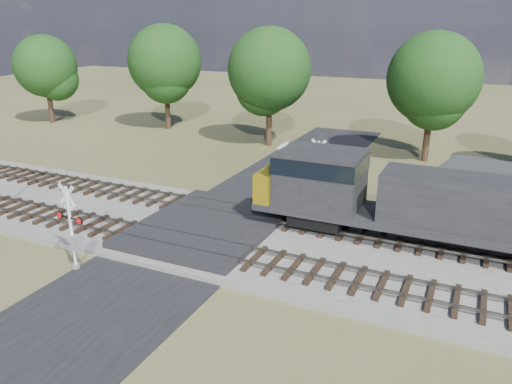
% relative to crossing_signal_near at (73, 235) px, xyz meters
% --- Properties ---
extents(ground, '(160.00, 160.00, 0.00)m').
position_rel_crossing_signal_near_xyz_m(ground, '(3.39, 5.88, -1.76)').
color(ground, '#474826').
rests_on(ground, ground).
extents(ballast_bed, '(140.00, 10.00, 0.30)m').
position_rel_crossing_signal_near_xyz_m(ballast_bed, '(13.39, 6.38, -1.61)').
color(ballast_bed, gray).
rests_on(ballast_bed, ground).
extents(road, '(7.00, 60.00, 0.08)m').
position_rel_crossing_signal_near_xyz_m(road, '(3.39, 5.88, -1.72)').
color(road, black).
rests_on(road, ground).
extents(crossing_panel, '(7.00, 9.00, 0.62)m').
position_rel_crossing_signal_near_xyz_m(crossing_panel, '(3.39, 6.38, -1.45)').
color(crossing_panel, '#262628').
rests_on(crossing_panel, ground).
extents(track_near, '(140.00, 2.60, 0.33)m').
position_rel_crossing_signal_near_xyz_m(track_near, '(6.51, 3.88, -1.35)').
color(track_near, black).
rests_on(track_near, ballast_bed).
extents(track_far, '(140.00, 2.60, 0.33)m').
position_rel_crossing_signal_near_xyz_m(track_far, '(6.51, 8.88, -1.35)').
color(track_far, black).
rests_on(track_far, ballast_bed).
extents(crossing_signal_near, '(1.71, 0.40, 4.24)m').
position_rel_crossing_signal_near_xyz_m(crossing_signal_near, '(0.00, 0.00, 0.00)').
color(crossing_signal_near, silver).
rests_on(crossing_signal_near, ground).
extents(crossing_signal_far, '(1.62, 0.35, 4.03)m').
position_rel_crossing_signal_near_xyz_m(crossing_signal_far, '(7.03, 14.05, -0.08)').
color(crossing_signal_far, silver).
rests_on(crossing_signal_far, ground).
extents(equipment_shed, '(5.67, 5.67, 3.28)m').
position_rel_crossing_signal_near_xyz_m(equipment_shed, '(16.96, 14.04, -0.10)').
color(equipment_shed, '#482B1F').
rests_on(equipment_shed, ground).
extents(treeline, '(82.32, 9.98, 10.84)m').
position_rel_crossing_signal_near_xyz_m(treeline, '(7.95, 26.97, 4.76)').
color(treeline, black).
rests_on(treeline, ground).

